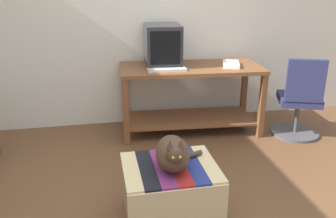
# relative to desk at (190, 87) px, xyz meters

# --- Properties ---
(back_wall) EXTENTS (8.00, 0.10, 2.60)m
(back_wall) POSITION_rel_desk_xyz_m (-0.48, 0.45, 0.79)
(back_wall) COLOR silver
(back_wall) RESTS_ON ground_plane
(desk) EXTENTS (1.58, 0.78, 0.75)m
(desk) POSITION_rel_desk_xyz_m (0.00, 0.00, 0.00)
(desk) COLOR brown
(desk) RESTS_ON ground_plane
(tv_monitor) EXTENTS (0.40, 0.49, 0.44)m
(tv_monitor) POSITION_rel_desk_xyz_m (-0.29, 0.12, 0.45)
(tv_monitor) COLOR #28282B
(tv_monitor) RESTS_ON desk
(keyboard) EXTENTS (0.40, 0.16, 0.02)m
(keyboard) POSITION_rel_desk_xyz_m (-0.29, -0.13, 0.25)
(keyboard) COLOR beige
(keyboard) RESTS_ON desk
(book) EXTENTS (0.25, 0.31, 0.04)m
(book) POSITION_rel_desk_xyz_m (0.43, -0.08, 0.26)
(book) COLOR white
(book) RESTS_ON desk
(ottoman_with_blanket) EXTENTS (0.65, 0.56, 0.42)m
(ottoman_with_blanket) POSITION_rel_desk_xyz_m (-0.55, -1.55, -0.30)
(ottoman_with_blanket) COLOR tan
(ottoman_with_blanket) RESTS_ON ground_plane
(cat) EXTENTS (0.38, 0.40, 0.28)m
(cat) POSITION_rel_desk_xyz_m (-0.54, -1.58, 0.03)
(cat) COLOR #473323
(cat) RESTS_ON ottoman_with_blanket
(office_chair) EXTENTS (0.54, 0.54, 0.89)m
(office_chair) POSITION_rel_desk_xyz_m (1.11, -0.41, -0.13)
(office_chair) COLOR #4C4C51
(office_chair) RESTS_ON ground_plane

